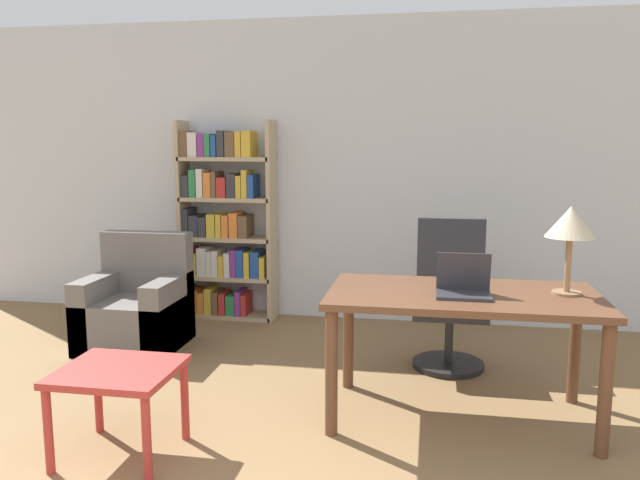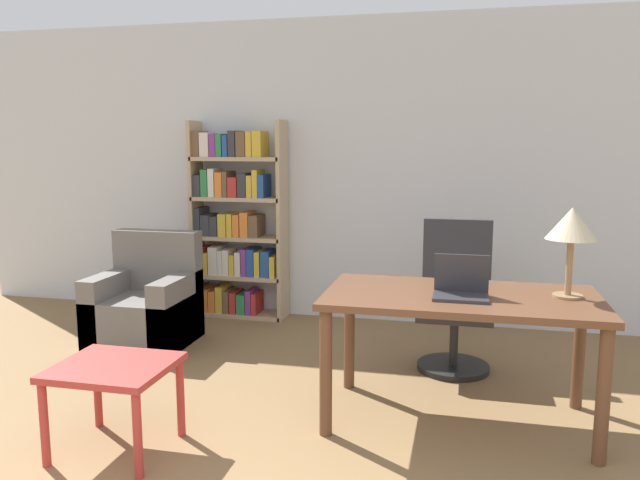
# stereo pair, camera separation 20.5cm
# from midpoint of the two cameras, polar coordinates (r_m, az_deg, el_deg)

# --- Properties ---
(wall_back) EXTENTS (8.00, 0.06, 2.70)m
(wall_back) POSITION_cam_midpoint_polar(r_m,az_deg,el_deg) (5.63, 3.04, 6.24)
(wall_back) COLOR silver
(wall_back) RESTS_ON ground_plane
(desk) EXTENTS (1.53, 0.82, 0.76)m
(desk) POSITION_cam_midpoint_polar(r_m,az_deg,el_deg) (3.68, 11.32, -6.28)
(desk) COLOR brown
(desk) RESTS_ON ground_plane
(laptop) EXTENTS (0.30, 0.23, 0.24)m
(laptop) POSITION_cam_midpoint_polar(r_m,az_deg,el_deg) (3.57, 11.39, -4.17)
(laptop) COLOR #2D2D33
(laptop) RESTS_ON desk
(table_lamp) EXTENTS (0.28, 0.28, 0.50)m
(table_lamp) POSITION_cam_midpoint_polar(r_m,az_deg,el_deg) (3.71, 20.48, 1.29)
(table_lamp) COLOR olive
(table_lamp) RESTS_ON desk
(office_chair) EXTENTS (0.51, 0.51, 1.06)m
(office_chair) POSITION_cam_midpoint_polar(r_m,az_deg,el_deg) (4.61, 10.55, -5.28)
(office_chair) COLOR black
(office_chair) RESTS_ON ground_plane
(side_table_blue) EXTENTS (0.58, 0.53, 0.47)m
(side_table_blue) POSITION_cam_midpoint_polar(r_m,az_deg,el_deg) (3.45, -19.61, -12.11)
(side_table_blue) COLOR #B2332D
(side_table_blue) RESTS_ON ground_plane
(armchair) EXTENTS (0.74, 0.69, 0.89)m
(armchair) POSITION_cam_midpoint_polar(r_m,az_deg,el_deg) (5.23, -17.52, -6.09)
(armchair) COLOR #66605B
(armchair) RESTS_ON ground_plane
(bookshelf) EXTENTS (0.87, 0.28, 1.81)m
(bookshelf) POSITION_cam_midpoint_polar(r_m,az_deg,el_deg) (5.79, -9.88, 1.28)
(bookshelf) COLOR tan
(bookshelf) RESTS_ON ground_plane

